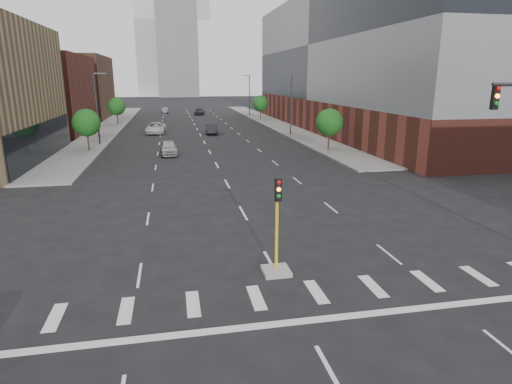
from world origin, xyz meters
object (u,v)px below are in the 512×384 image
object	(u,v)px
car_mid_right	(212,129)
car_distant	(165,110)
car_near_left	(169,148)
car_far_left	(156,128)
car_deep_right	(199,112)
median_traffic_signal	(277,253)

from	to	relation	value
car_mid_right	car_distant	world-z (taller)	car_mid_right
car_near_left	car_far_left	world-z (taller)	car_far_left
car_distant	car_deep_right	bearing A→B (deg)	-43.08
car_distant	car_mid_right	bearing A→B (deg)	-80.20
median_traffic_signal	car_near_left	xyz separation A→B (m)	(-4.73, 32.03, -0.17)
car_mid_right	car_near_left	bearing A→B (deg)	-104.84
median_traffic_signal	car_distant	xyz separation A→B (m)	(-5.63, 93.67, -0.26)
median_traffic_signal	car_near_left	distance (m)	32.37
car_mid_right	car_deep_right	size ratio (longest dim) A/B	0.96
median_traffic_signal	car_far_left	distance (m)	52.50
car_deep_right	car_distant	bearing A→B (deg)	146.40
car_deep_right	car_distant	xyz separation A→B (m)	(-8.03, 7.53, -0.03)
car_far_left	car_deep_right	distance (m)	35.26
car_far_left	car_distant	world-z (taller)	car_far_left
car_near_left	car_far_left	bearing A→B (deg)	92.70
car_mid_right	car_deep_right	distance (m)	36.34
car_far_left	car_distant	distance (m)	41.61
median_traffic_signal	car_far_left	size ratio (longest dim) A/B	0.72
car_near_left	car_distant	bearing A→B (deg)	87.91
car_mid_right	car_distant	bearing A→B (deg)	105.25
car_far_left	car_deep_right	bearing A→B (deg)	78.77
car_near_left	car_deep_right	bearing A→B (deg)	79.57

